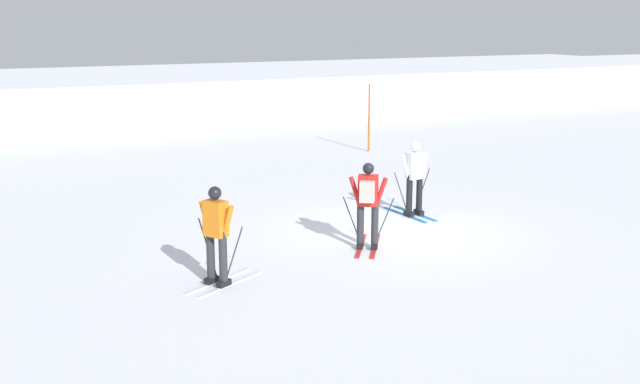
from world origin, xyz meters
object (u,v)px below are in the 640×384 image
at_px(skier_white, 415,177).
at_px(skier_orange, 217,233).
at_px(skier_red, 368,202).
at_px(trail_marker_pole, 369,118).

bearing_deg(skier_white, skier_orange, -156.28).
height_order(skier_red, trail_marker_pole, trail_marker_pole).
relative_size(skier_white, skier_orange, 1.00).
distance_m(skier_white, trail_marker_pole, 8.63).
relative_size(skier_red, trail_marker_pole, 0.75).
distance_m(skier_orange, trail_marker_pole, 13.63).
bearing_deg(skier_white, skier_red, -141.76).
distance_m(skier_white, skier_orange, 6.00).
height_order(skier_white, skier_red, same).
bearing_deg(trail_marker_pole, skier_white, -113.13).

